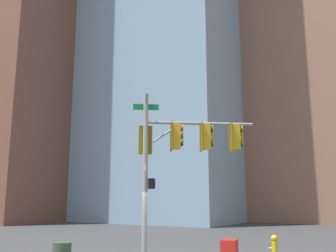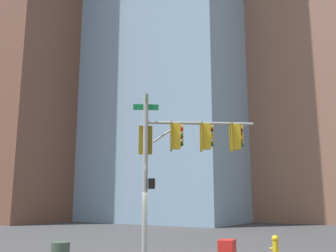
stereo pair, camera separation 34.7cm
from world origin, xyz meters
name	(u,v)px [view 1 (the left image)]	position (x,y,z in m)	size (l,w,h in m)	color
signal_pole_assembly	(178,147)	(-0.59, -0.43, 4.31)	(4.01, 3.11, 6.46)	gray
fire_hydrant	(275,246)	(-3.68, -2.50, 0.47)	(0.34, 0.26, 0.87)	gold
building_brick_midblock	(324,60)	(-2.00, -32.98, 18.42)	(20.28, 18.49, 36.83)	#845B47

